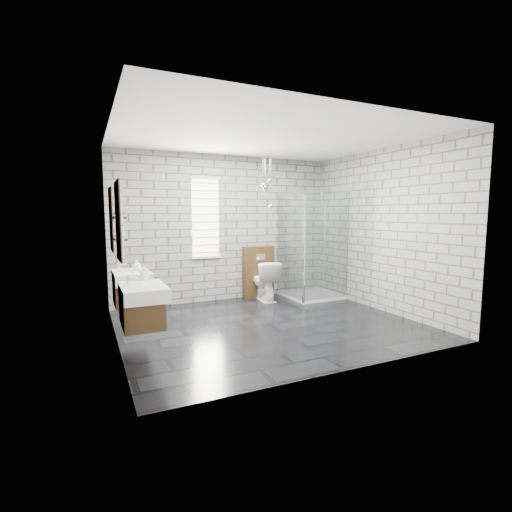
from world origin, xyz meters
TOP-DOWN VIEW (x-y plane):
  - floor at (0.00, 0.00)m, footprint 4.20×3.60m
  - ceiling at (0.00, 0.00)m, footprint 4.20×3.60m
  - wall_back at (0.00, 1.81)m, footprint 4.20×0.02m
  - wall_front at (0.00, -1.81)m, footprint 4.20×0.02m
  - wall_left at (-2.11, 0.00)m, footprint 0.02×3.60m
  - wall_right at (2.11, 0.00)m, footprint 0.02×3.60m
  - vanity_left at (-1.91, -0.63)m, footprint 0.47×0.70m
  - vanity_right at (-1.91, 0.44)m, footprint 0.47×0.70m
  - shelf_lower at (-2.03, -0.05)m, footprint 0.14×0.30m
  - shelf_upper at (-2.03, -0.05)m, footprint 0.14×0.30m
  - window at (-0.40, 1.78)m, footprint 0.56×0.05m
  - cistern_panel at (0.63, 1.70)m, footprint 0.60×0.20m
  - flush_plate at (0.63, 1.60)m, footprint 0.18×0.01m
  - shower_enclosure at (1.50, 1.18)m, footprint 1.00×1.00m
  - pendant_cluster at (0.64, 1.38)m, footprint 0.27×0.23m
  - toilet at (0.63, 1.43)m, footprint 0.47×0.76m
  - soap_bottle_a at (-1.80, -0.29)m, footprint 0.10×0.10m
  - soap_bottle_b at (-1.78, 0.55)m, footprint 0.14×0.14m
  - soap_bottle_c at (-2.02, -0.09)m, footprint 0.10×0.10m
  - vase at (-2.02, 0.02)m, footprint 0.11×0.11m

SIDE VIEW (x-z plane):
  - floor at x=0.00m, z-range -0.02..0.00m
  - toilet at x=0.63m, z-range 0.00..0.74m
  - cistern_panel at x=0.63m, z-range 0.00..1.00m
  - shower_enclosure at x=1.50m, z-range -0.51..1.52m
  - vanity_left at x=-1.91m, z-range -0.03..1.54m
  - vanity_right at x=-1.91m, z-range -0.03..1.54m
  - flush_plate at x=0.63m, z-range 0.74..0.86m
  - soap_bottle_b at x=-1.78m, z-range 0.85..1.00m
  - soap_bottle_a at x=-1.80m, z-range 0.85..1.02m
  - shelf_lower at x=-2.03m, z-range 1.31..1.33m
  - wall_back at x=0.00m, z-range 0.00..2.70m
  - wall_front at x=0.00m, z-range 0.00..2.70m
  - wall_left at x=-2.11m, z-range 0.00..2.70m
  - wall_right at x=2.11m, z-range 0.00..2.70m
  - soap_bottle_c at x=-2.02m, z-range 1.33..1.54m
  - window at x=-0.40m, z-range 0.81..2.29m
  - shelf_upper at x=-2.03m, z-range 1.57..1.59m
  - vase at x=-2.02m, z-range 1.59..1.70m
  - pendant_cluster at x=0.64m, z-range 1.59..2.56m
  - ceiling at x=0.00m, z-range 2.70..2.72m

